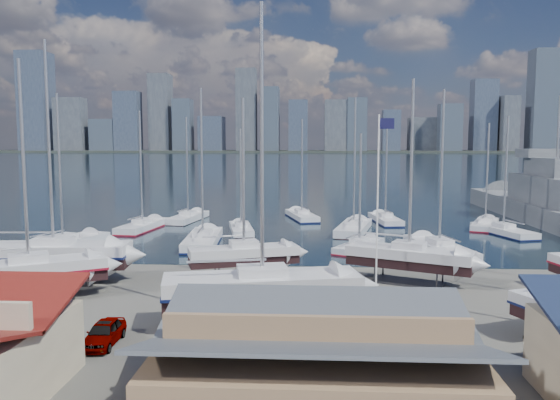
# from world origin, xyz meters

# --- Properties ---
(ground) EXTENTS (1400.00, 1400.00, 0.00)m
(ground) POSITION_xyz_m (0.00, -10.00, 0.00)
(ground) COLOR #605E59
(ground) RESTS_ON ground
(water) EXTENTS (1400.00, 600.00, 0.40)m
(water) POSITION_xyz_m (0.00, 300.00, -0.15)
(water) COLOR #1A2C3C
(water) RESTS_ON ground
(far_shore) EXTENTS (1400.00, 80.00, 2.20)m
(far_shore) POSITION_xyz_m (0.00, 560.00, 1.10)
(far_shore) COLOR #2D332D
(far_shore) RESTS_ON ground
(skyline) EXTENTS (639.14, 43.80, 107.69)m
(skyline) POSITION_xyz_m (-7.83, 553.76, 39.09)
(skyline) COLOR #475166
(skyline) RESTS_ON far_shore
(shed_grey) EXTENTS (12.60, 8.40, 4.17)m
(shed_grey) POSITION_xyz_m (0.00, -26.00, 2.15)
(shed_grey) COLOR #8C6B4C
(shed_grey) RESTS_ON ground
(sailboat_cradle_0) EXTENTS (11.54, 4.11, 18.11)m
(sailboat_cradle_0) POSITION_xyz_m (-19.71, -6.48, 2.18)
(sailboat_cradle_0) COLOR #2D2D33
(sailboat_cradle_0) RESTS_ON ground
(sailboat_cradle_1) EXTENTS (9.94, 7.39, 15.99)m
(sailboat_cradle_1) POSITION_xyz_m (-19.01, -11.51, 2.07)
(sailboat_cradle_1) COLOR #2D2D33
(sailboat_cradle_1) RESTS_ON ground
(sailboat_cradle_2) EXTENTS (8.80, 5.01, 14.01)m
(sailboat_cradle_2) POSITION_xyz_m (-5.43, -4.55, 1.97)
(sailboat_cradle_2) COLOR #2D2D33
(sailboat_cradle_2) RESTS_ON ground
(sailboat_cradle_3) EXTENTS (11.87, 5.59, 18.32)m
(sailboat_cradle_3) POSITION_xyz_m (-3.01, -15.36, 2.19)
(sailboat_cradle_3) COLOR #2D2D33
(sailboat_cradle_3) RESTS_ON ground
(sailboat_cradle_4) EXTENTS (9.55, 6.27, 15.27)m
(sailboat_cradle_4) POSITION_xyz_m (7.19, -5.13, 2.04)
(sailboat_cradle_4) COLOR #2D2D33
(sailboat_cradle_4) RESTS_ON ground
(sailboat_moored_0) EXTENTS (6.31, 11.21, 16.16)m
(sailboat_moored_0) POSITION_xyz_m (-25.07, 6.39, 0.31)
(sailboat_moored_0) COLOR black
(sailboat_moored_0) RESTS_ON water
(sailboat_moored_1) EXTENTS (4.06, 10.37, 15.09)m
(sailboat_moored_1) POSITION_xyz_m (-20.74, 18.45, 0.31)
(sailboat_moored_1) COLOR black
(sailboat_moored_1) RESTS_ON water
(sailboat_moored_2) EXTENTS (4.09, 10.01, 14.67)m
(sailboat_moored_2) POSITION_xyz_m (-16.93, 26.38, 0.32)
(sailboat_moored_2) COLOR black
(sailboat_moored_2) RESTS_ON water
(sailboat_moored_3) EXTENTS (4.01, 11.51, 16.90)m
(sailboat_moored_3) POSITION_xyz_m (-11.48, 9.41, 0.31)
(sailboat_moored_3) COLOR black
(sailboat_moored_3) RESTS_ON water
(sailboat_moored_4) EXTENTS (4.05, 8.79, 12.82)m
(sailboat_moored_4) POSITION_xyz_m (-8.51, 17.43, 0.32)
(sailboat_moored_4) COLOR black
(sailboat_moored_4) RESTS_ON water
(sailboat_moored_5) EXTENTS (5.13, 10.06, 14.48)m
(sailboat_moored_5) POSITION_xyz_m (-1.53, 29.21, 0.31)
(sailboat_moored_5) COLOR black
(sailboat_moored_5) RESTS_ON water
(sailboat_moored_6) EXTENTS (5.83, 8.16, 12.06)m
(sailboat_moored_6) POSITION_xyz_m (4.57, 7.52, 0.31)
(sailboat_moored_6) COLOR black
(sailboat_moored_6) RESTS_ON water
(sailboat_moored_7) EXTENTS (5.33, 11.36, 16.55)m
(sailboat_moored_7) POSITION_xyz_m (4.84, 18.29, 0.32)
(sailboat_moored_7) COLOR black
(sailboat_moored_7) RESTS_ON water
(sailboat_moored_8) EXTENTS (3.75, 9.61, 13.99)m
(sailboat_moored_8) POSITION_xyz_m (9.64, 26.38, 0.31)
(sailboat_moored_8) COLOR black
(sailboat_moored_8) RESTS_ON water
(sailboat_moored_9) EXTENTS (5.24, 11.20, 16.31)m
(sailboat_moored_9) POSITION_xyz_m (12.10, 6.23, 0.32)
(sailboat_moored_9) COLOR black
(sailboat_moored_9) RESTS_ON water
(sailboat_moored_10) EXTENTS (5.28, 9.91, 14.27)m
(sailboat_moored_10) POSITION_xyz_m (22.01, 17.57, 0.31)
(sailboat_moored_10) COLOR black
(sailboat_moored_10) RESTS_ON water
(sailboat_moored_11) EXTENTS (5.94, 9.39, 13.64)m
(sailboat_moored_11) POSITION_xyz_m (21.48, 22.52, 0.31)
(sailboat_moored_11) COLOR black
(sailboat_moored_11) RESTS_ON water
(naval_ship_east) EXTENTS (7.87, 48.35, 18.35)m
(naval_ship_east) POSITION_xyz_m (31.64, 26.91, 1.67)
(naval_ship_east) COLOR slate
(naval_ship_east) RESTS_ON water
(car_a) EXTENTS (1.57, 3.76, 1.27)m
(car_a) POSITION_xyz_m (-11.09, -18.88, 0.64)
(car_a) COLOR gray
(car_a) RESTS_ON ground
(car_b) EXTENTS (4.47, 1.97, 1.43)m
(car_b) POSITION_xyz_m (-0.11, -19.27, 0.71)
(car_b) COLOR gray
(car_b) RESTS_ON ground
(car_c) EXTENTS (4.00, 5.88, 1.50)m
(car_c) POSITION_xyz_m (2.29, -20.31, 0.75)
(car_c) COLOR gray
(car_c) RESTS_ON ground
(flagpole) EXTENTS (1.11, 0.12, 12.56)m
(flagpole) POSITION_xyz_m (4.53, -7.79, 7.27)
(flagpole) COLOR white
(flagpole) RESTS_ON ground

